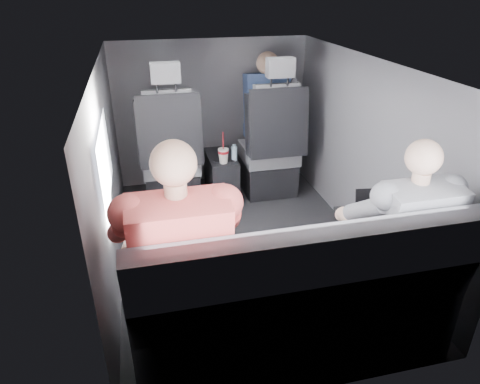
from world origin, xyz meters
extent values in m
plane|color=black|center=(0.00, 0.00, 0.00)|extent=(2.60, 2.60, 0.00)
plane|color=#B2B2AD|center=(0.00, 0.00, 1.35)|extent=(2.60, 2.60, 0.00)
cube|color=#56565B|center=(-0.90, 0.00, 0.68)|extent=(0.02, 2.60, 1.35)
cube|color=#56565B|center=(0.90, 0.00, 0.68)|extent=(0.02, 2.60, 1.35)
cube|color=#56565B|center=(0.00, 1.30, 0.68)|extent=(1.80, 0.02, 1.35)
cube|color=#56565B|center=(0.00, -1.30, 0.68)|extent=(1.80, 0.02, 1.35)
cube|color=white|center=(-0.88, -0.30, 0.90)|extent=(0.02, 0.75, 0.42)
cube|color=black|center=(0.45, 0.67, 0.80)|extent=(0.35, 0.11, 0.59)
cube|color=black|center=(-0.45, 0.92, 0.15)|extent=(0.46, 0.48, 0.30)
cube|color=#5B5B60|center=(-0.45, 0.90, 0.38)|extent=(0.48, 0.46, 0.14)
cube|color=#5B5B60|center=(-0.45, 0.70, 0.75)|extent=(0.38, 0.18, 0.61)
cube|color=black|center=(-0.67, 0.70, 0.72)|extent=(0.08, 0.21, 0.53)
cube|color=black|center=(-0.23, 0.70, 0.72)|extent=(0.08, 0.21, 0.53)
cube|color=black|center=(-0.45, 0.64, 0.74)|extent=(0.50, 0.11, 0.58)
cube|color=#5B5B60|center=(-0.45, 0.66, 1.19)|extent=(0.22, 0.10, 0.15)
cube|color=black|center=(0.45, 0.92, 0.15)|extent=(0.46, 0.48, 0.30)
cube|color=#5B5B60|center=(0.45, 0.90, 0.38)|extent=(0.48, 0.46, 0.14)
cube|color=#5B5B60|center=(0.45, 0.70, 0.75)|extent=(0.38, 0.18, 0.61)
cube|color=black|center=(0.23, 0.70, 0.72)|extent=(0.08, 0.21, 0.53)
cube|color=black|center=(0.67, 0.70, 0.72)|extent=(0.08, 0.21, 0.53)
cube|color=black|center=(0.45, 0.64, 0.74)|extent=(0.50, 0.11, 0.58)
cube|color=#5B5B60|center=(0.45, 0.66, 1.19)|extent=(0.22, 0.10, 0.15)
cube|color=black|center=(0.00, 0.88, 0.20)|extent=(0.24, 0.48, 0.40)
cylinder|color=black|center=(-0.05, 0.76, 0.41)|extent=(0.09, 0.09, 0.01)
cylinder|color=black|center=(0.06, 0.76, 0.41)|extent=(0.09, 0.09, 0.01)
cube|color=#5B5B60|center=(0.00, -1.02, 0.23)|extent=(1.60, 0.50, 0.45)
cube|color=#5B5B60|center=(0.00, -1.25, 0.68)|extent=(1.60, 0.17, 0.47)
cylinder|color=red|center=(-0.01, 0.72, 0.50)|extent=(0.09, 0.09, 0.02)
cylinder|color=white|center=(-0.01, 0.72, 0.52)|extent=(0.09, 0.09, 0.01)
cylinder|color=red|center=(-0.01, 0.72, 0.60)|extent=(0.01, 0.01, 0.15)
cylinder|color=#AFD2ED|center=(0.09, 0.75, 0.46)|extent=(0.05, 0.05, 0.13)
cylinder|color=#AFD2ED|center=(0.09, 0.75, 0.53)|extent=(0.03, 0.03, 0.02)
cube|color=white|center=(-0.57, -0.78, 0.59)|extent=(0.33, 0.27, 0.02)
cube|color=silver|center=(-0.57, -0.79, 0.60)|extent=(0.26, 0.16, 0.00)
cube|color=white|center=(-0.57, -0.71, 0.60)|extent=(0.10, 0.06, 0.00)
cube|color=white|center=(-0.57, -0.91, 0.70)|extent=(0.30, 0.12, 0.21)
cube|color=silver|center=(-0.57, -0.91, 0.70)|extent=(0.27, 0.10, 0.18)
cube|color=black|center=(0.56, -0.72, 0.59)|extent=(0.39, 0.30, 0.02)
cube|color=black|center=(0.56, -0.73, 0.60)|extent=(0.31, 0.18, 0.00)
cube|color=black|center=(0.56, -0.64, 0.60)|extent=(0.12, 0.07, 0.00)
cube|color=black|center=(0.56, -0.88, 0.72)|extent=(0.37, 0.13, 0.24)
cube|color=silver|center=(0.56, -0.87, 0.72)|extent=(0.32, 0.10, 0.20)
cube|color=#323338|center=(-0.67, -0.90, 0.52)|extent=(0.16, 0.46, 0.13)
cube|color=#323338|center=(-0.44, -0.90, 0.52)|extent=(0.16, 0.46, 0.13)
cube|color=#323338|center=(-0.67, -0.66, 0.23)|extent=(0.13, 0.13, 0.45)
cube|color=#323338|center=(-0.44, -0.66, 0.23)|extent=(0.13, 0.13, 0.45)
cube|color=#BD583E|center=(-0.56, -1.10, 0.77)|extent=(0.41, 0.28, 0.56)
sphere|color=tan|center=(-0.56, -1.07, 1.17)|extent=(0.19, 0.19, 0.19)
cylinder|color=tan|center=(-0.76, -0.82, 0.68)|extent=(0.12, 0.29, 0.12)
cylinder|color=tan|center=(-0.35, -0.82, 0.68)|extent=(0.12, 0.29, 0.12)
cube|color=navy|center=(0.46, -0.90, 0.51)|extent=(0.14, 0.41, 0.12)
cube|color=navy|center=(0.66, -0.90, 0.51)|extent=(0.14, 0.41, 0.12)
cube|color=navy|center=(0.46, -0.69, 0.23)|extent=(0.12, 0.12, 0.45)
cube|color=navy|center=(0.66, -0.69, 0.23)|extent=(0.12, 0.12, 0.45)
cube|color=slate|center=(0.56, -1.10, 0.74)|extent=(0.37, 0.25, 0.50)
sphere|color=#D7AC93|center=(0.56, -1.07, 1.10)|extent=(0.17, 0.17, 0.17)
cylinder|color=#D7AC93|center=(0.38, -0.82, 0.65)|extent=(0.10, 0.26, 0.11)
cylinder|color=#D7AC93|center=(0.75, -0.82, 0.65)|extent=(0.10, 0.26, 0.11)
cube|color=navy|center=(0.48, 1.08, 0.78)|extent=(0.40, 0.26, 0.58)
sphere|color=tan|center=(0.48, 1.10, 1.15)|extent=(0.20, 0.20, 0.20)
cube|color=navy|center=(0.48, 1.14, 0.49)|extent=(0.34, 0.40, 0.12)
camera|label=1|loc=(-0.66, -2.62, 1.82)|focal=32.00mm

